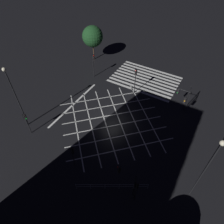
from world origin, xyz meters
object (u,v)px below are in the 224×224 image
at_px(traffic_light_sw_cross, 186,98).
at_px(traffic_light_nw_cross, 137,187).
at_px(traffic_light_sw_main, 183,95).
at_px(traffic_light_ne_main, 26,120).
at_px(traffic_light_nw_main, 126,176).
at_px(traffic_light_se_main, 93,61).
at_px(traffic_light_median_south, 135,76).
at_px(traffic_light_median_north, 73,153).
at_px(street_tree_near, 93,36).
at_px(street_lamp_west, 209,164).
at_px(street_lamp_east, 13,91).

distance_m(traffic_light_sw_cross, traffic_light_nw_cross, 14.25).
bearing_deg(traffic_light_sw_cross, traffic_light_sw_main, -151.50).
bearing_deg(traffic_light_ne_main, traffic_light_nw_main, -2.34).
height_order(traffic_light_nw_main, traffic_light_se_main, traffic_light_se_main).
xyz_separation_m(traffic_light_ne_main, traffic_light_median_south, (-8.05, -14.63, 0.58)).
distance_m(traffic_light_median_north, traffic_light_nw_cross, 7.65).
relative_size(traffic_light_ne_main, street_tree_near, 0.55).
bearing_deg(street_tree_near, traffic_light_sw_main, 164.39).
distance_m(traffic_light_median_north, street_tree_near, 24.05).
height_order(traffic_light_ne_main, traffic_light_sw_main, traffic_light_ne_main).
relative_size(traffic_light_sw_cross, street_lamp_west, 0.48).
height_order(traffic_light_nw_main, traffic_light_median_south, traffic_light_median_south).
relative_size(traffic_light_ne_main, traffic_light_median_north, 1.08).
height_order(traffic_light_median_north, street_lamp_east, street_lamp_east).
height_order(traffic_light_sw_cross, traffic_light_ne_main, traffic_light_sw_cross).
height_order(traffic_light_nw_main, traffic_light_median_north, traffic_light_nw_main).
distance_m(traffic_light_sw_cross, traffic_light_nw_main, 14.14).
bearing_deg(traffic_light_median_north, street_lamp_west, -74.81).
bearing_deg(street_lamp_east, traffic_light_nw_main, 174.83).
height_order(traffic_light_nw_cross, traffic_light_sw_main, traffic_light_sw_main).
bearing_deg(traffic_light_sw_main, traffic_light_median_south, 1.45).
bearing_deg(traffic_light_nw_main, traffic_light_ne_main, -2.34).
relative_size(traffic_light_nw_main, traffic_light_ne_main, 1.15).
relative_size(traffic_light_nw_main, traffic_light_median_north, 1.25).
bearing_deg(traffic_light_median_south, traffic_light_ne_main, -28.82).
relative_size(traffic_light_ne_main, traffic_light_sw_main, 1.05).
bearing_deg(street_tree_near, traffic_light_se_main, 124.55).
bearing_deg(traffic_light_se_main, street_lamp_west, -31.25).
xyz_separation_m(traffic_light_ne_main, traffic_light_sw_main, (-15.48, -14.82, -0.09)).
xyz_separation_m(traffic_light_median_north, street_tree_near, (11.59, -20.94, 2.29)).
relative_size(traffic_light_median_south, street_lamp_east, 0.50).
height_order(traffic_light_median_south, street_lamp_east, street_lamp_east).
height_order(traffic_light_median_north, traffic_light_median_south, traffic_light_median_south).
bearing_deg(traffic_light_median_north, street_tree_near, 28.96).
xyz_separation_m(traffic_light_sw_cross, traffic_light_median_south, (8.18, -1.20, -0.01)).
distance_m(traffic_light_sw_main, street_lamp_east, 22.34).
distance_m(traffic_light_sw_cross, traffic_light_ne_main, 21.08).
xyz_separation_m(traffic_light_nw_main, traffic_light_sw_main, (-1.07, -15.41, -0.54)).
relative_size(traffic_light_median_south, traffic_light_se_main, 1.02).
distance_m(traffic_light_sw_cross, traffic_light_median_south, 8.26).
height_order(traffic_light_median_north, street_lamp_west, street_lamp_west).
distance_m(street_lamp_west, street_tree_near, 29.82).
bearing_deg(traffic_light_median_south, street_lamp_east, -35.07).
relative_size(traffic_light_sw_cross, street_lamp_east, 0.48).
distance_m(traffic_light_nw_cross, street_tree_near, 28.52).
distance_m(traffic_light_ne_main, traffic_light_median_north, 8.06).
distance_m(traffic_light_nw_main, traffic_light_median_north, 6.42).
relative_size(traffic_light_nw_main, traffic_light_se_main, 0.95).
xyz_separation_m(traffic_light_nw_main, street_tree_near, (17.98, -20.73, 1.64)).
height_order(traffic_light_sw_main, traffic_light_median_south, traffic_light_median_south).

